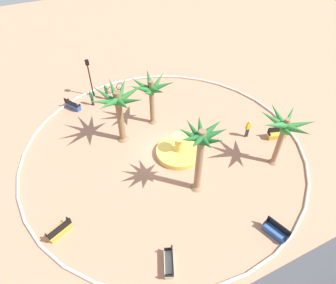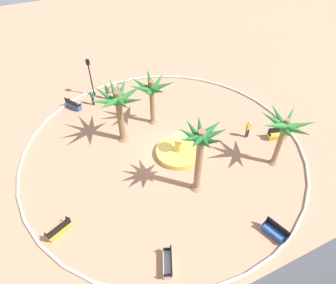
{
  "view_description": "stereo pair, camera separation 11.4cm",
  "coord_description": "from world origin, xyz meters",
  "px_view_note": "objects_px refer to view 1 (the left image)",
  "views": [
    {
      "loc": [
        6.97,
        15.32,
        16.85
      ],
      "look_at": [
        -0.26,
        0.28,
        1.0
      ],
      "focal_mm": 31.99,
      "sensor_mm": 36.0,
      "label": 1
    },
    {
      "loc": [
        6.86,
        15.37,
        16.85
      ],
      "look_at": [
        -0.26,
        0.28,
        1.0
      ],
      "focal_mm": 31.99,
      "sensor_mm": 36.0,
      "label": 2
    }
  ],
  "objects_px": {
    "fountain": "(179,151)",
    "lamppost": "(89,75)",
    "palm_tree_mid_plaza": "(118,103)",
    "palm_tree_far_side": "(284,128)",
    "bench_north": "(169,264)",
    "bicycle_red_frame": "(115,88)",
    "bench_east": "(277,135)",
    "person_pedestrian_stroll": "(248,128)",
    "bench_southeast": "(60,231)",
    "bench_west": "(275,232)",
    "bench_southwest": "(73,106)",
    "palm_tree_near_fountain": "(151,90)",
    "person_cyclist_helmet": "(106,91)",
    "palm_tree_by_curb": "(201,145)",
    "person_cyclist_photo": "(92,97)"
  },
  "relations": [
    {
      "from": "palm_tree_far_side",
      "to": "bench_southwest",
      "type": "relative_size",
      "value": 2.78
    },
    {
      "from": "bench_southeast",
      "to": "lamppost",
      "type": "bearing_deg",
      "value": -113.12
    },
    {
      "from": "bench_southwest",
      "to": "fountain",
      "type": "bearing_deg",
      "value": 122.84
    },
    {
      "from": "palm_tree_near_fountain",
      "to": "palm_tree_far_side",
      "type": "bearing_deg",
      "value": 127.03
    },
    {
      "from": "lamppost",
      "to": "bicycle_red_frame",
      "type": "distance_m",
      "value": 2.91
    },
    {
      "from": "palm_tree_near_fountain",
      "to": "bicycle_red_frame",
      "type": "distance_m",
      "value": 6.86
    },
    {
      "from": "bench_southwest",
      "to": "palm_tree_by_curb",
      "type": "bearing_deg",
      "value": 113.8
    },
    {
      "from": "bench_southeast",
      "to": "person_pedestrian_stroll",
      "type": "distance_m",
      "value": 15.89
    },
    {
      "from": "bench_southwest",
      "to": "bicycle_red_frame",
      "type": "xyz_separation_m",
      "value": [
        -4.41,
        -1.08,
        0.04
      ]
    },
    {
      "from": "palm_tree_by_curb",
      "to": "bench_east",
      "type": "height_order",
      "value": "palm_tree_by_curb"
    },
    {
      "from": "bench_southeast",
      "to": "person_cyclist_helmet",
      "type": "height_order",
      "value": "person_cyclist_helmet"
    },
    {
      "from": "palm_tree_mid_plaza",
      "to": "person_pedestrian_stroll",
      "type": "xyz_separation_m",
      "value": [
        -9.37,
        4.12,
        -2.71
      ]
    },
    {
      "from": "bench_west",
      "to": "bench_southwest",
      "type": "relative_size",
      "value": 1.03
    },
    {
      "from": "lamppost",
      "to": "person_cyclist_photo",
      "type": "relative_size",
      "value": 2.45
    },
    {
      "from": "bench_west",
      "to": "bench_southwest",
      "type": "height_order",
      "value": "same"
    },
    {
      "from": "bench_southwest",
      "to": "lamppost",
      "type": "xyz_separation_m",
      "value": [
        -2.23,
        -1.28,
        1.96
      ]
    },
    {
      "from": "bench_west",
      "to": "lamppost",
      "type": "relative_size",
      "value": 0.43
    },
    {
      "from": "bench_west",
      "to": "bench_southeast",
      "type": "xyz_separation_m",
      "value": [
        11.85,
        -5.77,
        0.0
      ]
    },
    {
      "from": "palm_tree_by_curb",
      "to": "bicycle_red_frame",
      "type": "xyz_separation_m",
      "value": [
        1.3,
        -14.03,
        -3.85
      ]
    },
    {
      "from": "bench_north",
      "to": "bicycle_red_frame",
      "type": "bearing_deg",
      "value": -98.96
    },
    {
      "from": "palm_tree_mid_plaza",
      "to": "person_pedestrian_stroll",
      "type": "relative_size",
      "value": 2.94
    },
    {
      "from": "palm_tree_far_side",
      "to": "person_cyclist_helmet",
      "type": "distance_m",
      "value": 16.29
    },
    {
      "from": "palm_tree_by_curb",
      "to": "palm_tree_far_side",
      "type": "relative_size",
      "value": 1.24
    },
    {
      "from": "bench_east",
      "to": "bench_north",
      "type": "relative_size",
      "value": 1.01
    },
    {
      "from": "fountain",
      "to": "lamppost",
      "type": "distance_m",
      "value": 11.57
    },
    {
      "from": "bench_southeast",
      "to": "bicycle_red_frame",
      "type": "bearing_deg",
      "value": -120.72
    },
    {
      "from": "lamppost",
      "to": "person_cyclist_helmet",
      "type": "xyz_separation_m",
      "value": [
        -1.05,
        1.17,
        -1.38
      ]
    },
    {
      "from": "fountain",
      "to": "person_pedestrian_stroll",
      "type": "xyz_separation_m",
      "value": [
        -6.01,
        0.62,
        0.64
      ]
    },
    {
      "from": "palm_tree_near_fountain",
      "to": "lamppost",
      "type": "bearing_deg",
      "value": -60.09
    },
    {
      "from": "palm_tree_near_fountain",
      "to": "person_cyclist_photo",
      "type": "distance_m",
      "value": 6.67
    },
    {
      "from": "bench_southeast",
      "to": "person_cyclist_photo",
      "type": "relative_size",
      "value": 1.04
    },
    {
      "from": "bench_east",
      "to": "person_pedestrian_stroll",
      "type": "height_order",
      "value": "person_pedestrian_stroll"
    },
    {
      "from": "palm_tree_mid_plaza",
      "to": "lamppost",
      "type": "relative_size",
      "value": 1.24
    },
    {
      "from": "bench_north",
      "to": "person_cyclist_helmet",
      "type": "xyz_separation_m",
      "value": [
        -1.76,
        -17.27,
        0.58
      ]
    },
    {
      "from": "palm_tree_by_curb",
      "to": "bicycle_red_frame",
      "type": "height_order",
      "value": "palm_tree_by_curb"
    },
    {
      "from": "bench_west",
      "to": "bench_southeast",
      "type": "height_order",
      "value": "same"
    },
    {
      "from": "fountain",
      "to": "bench_southeast",
      "type": "relative_size",
      "value": 2.12
    },
    {
      "from": "person_pedestrian_stroll",
      "to": "palm_tree_far_side",
      "type": "bearing_deg",
      "value": 90.61
    },
    {
      "from": "palm_tree_mid_plaza",
      "to": "bench_southwest",
      "type": "distance_m",
      "value": 7.32
    },
    {
      "from": "palm_tree_mid_plaza",
      "to": "bench_west",
      "type": "xyz_separation_m",
      "value": [
        -5.51,
        12.24,
        -3.29
      ]
    },
    {
      "from": "palm_tree_near_fountain",
      "to": "bench_north",
      "type": "relative_size",
      "value": 2.65
    },
    {
      "from": "bicycle_red_frame",
      "to": "palm_tree_mid_plaza",
      "type": "bearing_deg",
      "value": 76.6
    },
    {
      "from": "palm_tree_by_curb",
      "to": "bicycle_red_frame",
      "type": "bearing_deg",
      "value": -84.7
    },
    {
      "from": "palm_tree_mid_plaza",
      "to": "bench_east",
      "type": "relative_size",
      "value": 2.92
    },
    {
      "from": "palm_tree_mid_plaza",
      "to": "palm_tree_far_side",
      "type": "relative_size",
      "value": 1.08
    },
    {
      "from": "bench_east",
      "to": "person_pedestrian_stroll",
      "type": "bearing_deg",
      "value": -29.46
    },
    {
      "from": "bicycle_red_frame",
      "to": "person_cyclist_helmet",
      "type": "relative_size",
      "value": 1.02
    },
    {
      "from": "palm_tree_far_side",
      "to": "lamppost",
      "type": "relative_size",
      "value": 1.15
    },
    {
      "from": "bench_north",
      "to": "bench_southwest",
      "type": "relative_size",
      "value": 1.02
    },
    {
      "from": "palm_tree_by_curb",
      "to": "person_pedestrian_stroll",
      "type": "distance_m",
      "value": 7.75
    }
  ]
}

